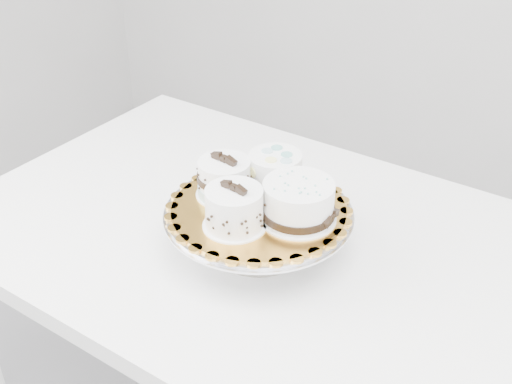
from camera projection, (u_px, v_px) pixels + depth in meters
The scene contains 7 objects.
table at pixel (256, 262), 1.29m from camera, with size 1.23×0.88×0.75m.
cake_stand at pixel (259, 223), 1.16m from camera, with size 0.34×0.34×0.09m.
cake_board at pixel (259, 209), 1.14m from camera, with size 0.31×0.31×0.00m, color orange.
cake_swirl at pixel (234, 209), 1.07m from camera, with size 0.11×0.11×0.09m.
cake_banded at pixel (225, 179), 1.16m from camera, with size 0.11×0.11×0.09m.
cake_dots at pixel (275, 172), 1.17m from camera, with size 0.12×0.12×0.07m.
cake_ribbon at pixel (299, 203), 1.09m from camera, with size 0.14×0.13×0.07m.
Camera 1 is at (0.37, -0.74, 1.48)m, focal length 45.00 mm.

